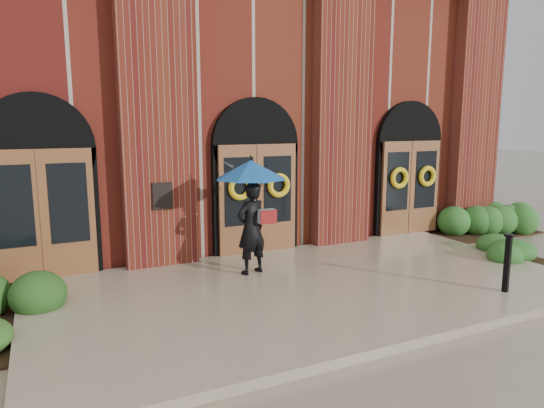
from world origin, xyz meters
TOP-DOWN VIEW (x-y plane):
  - ground at (0.00, 0.00)m, footprint 90.00×90.00m
  - landing at (0.00, 0.15)m, footprint 10.00×5.30m
  - church_building at (0.00, 8.78)m, footprint 16.20×12.53m
  - man_with_umbrella at (-0.78, 1.27)m, footprint 1.75×1.75m
  - metal_post at (2.87, -1.69)m, footprint 0.18×0.18m
  - hedge_wall_right at (6.75, 2.20)m, footprint 3.06×1.22m
  - hedge_front_right at (5.10, 0.00)m, footprint 1.37×1.17m

SIDE VIEW (x-z plane):
  - ground at x=0.00m, z-range 0.00..0.00m
  - landing at x=0.00m, z-range 0.00..0.15m
  - hedge_front_right at x=5.10m, z-range 0.00..0.48m
  - hedge_wall_right at x=6.75m, z-range 0.00..0.79m
  - metal_post at x=2.87m, z-range 0.18..1.23m
  - man_with_umbrella at x=-0.78m, z-range 0.60..2.87m
  - church_building at x=0.00m, z-range 0.00..7.00m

